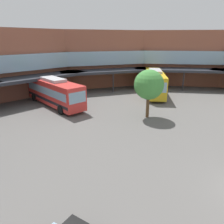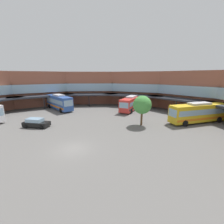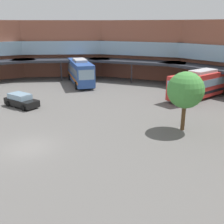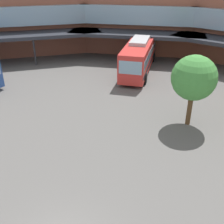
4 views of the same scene
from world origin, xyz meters
name	(u,v)px [view 1 (image 1 of 4)]	position (x,y,z in m)	size (l,w,h in m)	color
station_building	(60,71)	(0.00, 20.27, 4.94)	(73.11, 38.95, 9.84)	#93543F
bus_1	(54,92)	(0.89, 23.61, 1.85)	(3.27, 11.22, 3.66)	red
bus_3	(155,82)	(15.42, 17.90, 1.95)	(10.53, 9.23, 3.85)	gold
plaza_tree	(149,85)	(5.88, 12.24, 3.71)	(3.24, 3.24, 5.36)	brown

